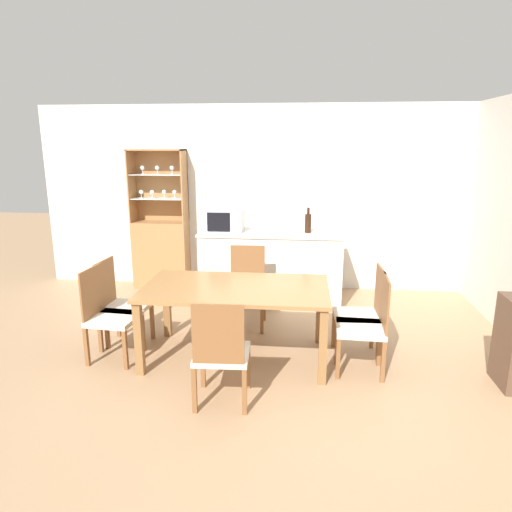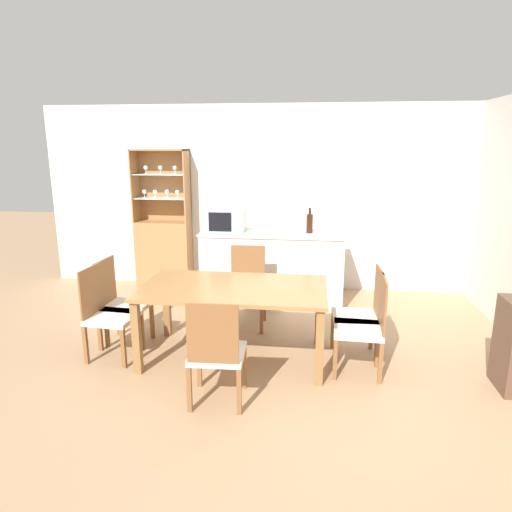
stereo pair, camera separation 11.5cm
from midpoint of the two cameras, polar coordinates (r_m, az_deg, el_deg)
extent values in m
plane|color=#A37F5B|center=(4.29, 1.15, -14.36)|extent=(18.00, 18.00, 0.00)
cube|color=silver|center=(6.44, 3.70, 7.16)|extent=(6.80, 0.06, 2.55)
cube|color=silver|center=(5.89, 2.59, -1.60)|extent=(1.79, 0.59, 0.91)
cube|color=beige|center=(5.79, 2.65, 2.88)|extent=(1.82, 0.62, 0.03)
cube|color=#A37042|center=(6.71, -10.90, 0.27)|extent=(0.77, 0.33, 0.95)
cube|color=#A37042|center=(6.70, -10.87, 8.72)|extent=(0.77, 0.02, 1.00)
cube|color=#A37042|center=(6.68, -14.39, 8.52)|extent=(0.02, 0.33, 1.00)
cube|color=#A37042|center=(6.44, -8.08, 8.63)|extent=(0.02, 0.33, 1.00)
cube|color=#A37042|center=(6.52, -11.50, 12.87)|extent=(0.77, 0.33, 0.02)
cube|color=white|center=(6.57, -11.22, 7.11)|extent=(0.72, 0.29, 0.01)
cube|color=white|center=(6.54, -11.36, 9.98)|extent=(0.72, 0.29, 0.01)
cylinder|color=white|center=(6.61, -13.27, 7.12)|extent=(0.04, 0.04, 0.01)
cylinder|color=white|center=(6.61, -13.28, 7.38)|extent=(0.01, 0.01, 0.06)
sphere|color=white|center=(6.60, -13.30, 7.82)|extent=(0.06, 0.06, 0.06)
cylinder|color=white|center=(6.60, -13.11, 10.00)|extent=(0.04, 0.04, 0.01)
cylinder|color=white|center=(6.60, -13.12, 10.26)|extent=(0.01, 0.01, 0.06)
sphere|color=white|center=(6.60, -13.15, 10.71)|extent=(0.06, 0.06, 0.06)
cylinder|color=white|center=(6.56, -11.98, 7.13)|extent=(0.04, 0.04, 0.01)
cylinder|color=white|center=(6.55, -12.00, 7.39)|extent=(0.01, 0.01, 0.06)
sphere|color=white|center=(6.55, -12.02, 7.84)|extent=(0.06, 0.06, 0.06)
cylinder|color=white|center=(6.54, -11.35, 10.05)|extent=(0.04, 0.04, 0.01)
cylinder|color=white|center=(6.54, -11.37, 10.32)|extent=(0.01, 0.01, 0.06)
sphere|color=white|center=(6.54, -11.39, 10.77)|extent=(0.06, 0.06, 0.06)
cylinder|color=white|center=(6.55, -10.54, 7.19)|extent=(0.04, 0.04, 0.01)
cylinder|color=white|center=(6.55, -10.56, 7.46)|extent=(0.01, 0.01, 0.06)
sphere|color=white|center=(6.54, -10.58, 7.91)|extent=(0.06, 0.06, 0.06)
cylinder|color=white|center=(6.48, -9.58, 10.09)|extent=(0.04, 0.04, 0.01)
cylinder|color=white|center=(6.48, -9.59, 10.36)|extent=(0.01, 0.01, 0.06)
sphere|color=white|center=(6.47, -9.61, 10.81)|extent=(0.06, 0.06, 0.06)
cylinder|color=white|center=(6.49, -9.27, 7.18)|extent=(0.04, 0.04, 0.01)
cylinder|color=white|center=(6.48, -9.29, 7.45)|extent=(0.01, 0.01, 0.06)
sphere|color=white|center=(6.48, -9.30, 7.90)|extent=(0.06, 0.06, 0.06)
cube|color=olive|center=(4.31, -2.03, -4.04)|extent=(1.74, 0.98, 0.04)
cube|color=olive|center=(4.26, -13.93, -9.89)|extent=(0.07, 0.07, 0.69)
cube|color=olive|center=(4.00, 8.78, -11.26)|extent=(0.07, 0.07, 0.69)
cube|color=olive|center=(5.01, -10.44, -6.03)|extent=(0.07, 0.07, 0.69)
cube|color=olive|center=(4.79, 8.54, -6.90)|extent=(0.07, 0.07, 0.69)
cube|color=beige|center=(4.85, -15.37, -6.18)|extent=(0.46, 0.46, 0.05)
cube|color=brown|center=(4.87, -17.71, -3.09)|extent=(0.05, 0.39, 0.47)
cube|color=brown|center=(5.01, -12.23, -7.95)|extent=(0.04, 0.04, 0.38)
cube|color=brown|center=(4.69, -14.11, -9.63)|extent=(0.04, 0.04, 0.38)
cube|color=brown|center=(5.17, -16.19, -7.50)|extent=(0.04, 0.04, 0.38)
cube|color=brown|center=(4.86, -18.29, -9.07)|extent=(0.04, 0.04, 0.38)
cube|color=beige|center=(4.60, -16.75, -7.40)|extent=(0.46, 0.46, 0.05)
cube|color=brown|center=(4.62, -19.21, -4.13)|extent=(0.05, 0.39, 0.47)
cube|color=brown|center=(4.76, -13.39, -9.24)|extent=(0.04, 0.04, 0.38)
cube|color=brown|center=(4.44, -15.50, -11.10)|extent=(0.04, 0.04, 0.38)
cube|color=brown|center=(4.93, -17.51, -8.70)|extent=(0.04, 0.04, 0.38)
cube|color=brown|center=(4.62, -19.85, -10.42)|extent=(0.04, 0.04, 0.38)
cube|color=beige|center=(4.26, 13.40, -8.95)|extent=(0.45, 0.45, 0.05)
cube|color=brown|center=(4.19, 16.40, -5.78)|extent=(0.04, 0.39, 0.47)
cube|color=brown|center=(4.16, 10.66, -12.61)|extent=(0.04, 0.04, 0.38)
cube|color=brown|center=(4.51, 10.62, -10.43)|extent=(0.04, 0.04, 0.38)
cube|color=brown|center=(4.19, 16.08, -12.75)|extent=(0.04, 0.04, 0.38)
cube|color=brown|center=(4.54, 15.59, -10.57)|extent=(0.04, 0.04, 0.38)
cube|color=beige|center=(3.72, -3.92, -12.07)|extent=(0.45, 0.45, 0.05)
cube|color=brown|center=(3.43, -4.50, -9.69)|extent=(0.39, 0.04, 0.47)
cube|color=brown|center=(4.02, -6.26, -13.46)|extent=(0.04, 0.04, 0.38)
cube|color=brown|center=(3.97, -0.61, -13.74)|extent=(0.04, 0.04, 0.38)
cube|color=brown|center=(3.69, -7.42, -16.20)|extent=(0.04, 0.04, 0.38)
cube|color=brown|center=(3.63, -1.18, -16.57)|extent=(0.04, 0.04, 0.38)
cube|color=beige|center=(4.53, 13.02, -7.52)|extent=(0.44, 0.44, 0.05)
cube|color=brown|center=(4.47, 15.80, -4.45)|extent=(0.03, 0.39, 0.47)
cube|color=brown|center=(4.41, 10.66, -11.00)|extent=(0.04, 0.04, 0.38)
cube|color=brown|center=(4.76, 10.25, -9.05)|extent=(0.04, 0.04, 0.38)
cube|color=brown|center=(4.47, 15.69, -10.98)|extent=(0.04, 0.04, 0.38)
cube|color=brown|center=(4.81, 14.90, -9.06)|extent=(0.04, 0.04, 0.38)
cube|color=beige|center=(5.13, -0.62, -4.55)|extent=(0.44, 0.44, 0.05)
cube|color=brown|center=(5.25, -0.38, -1.18)|extent=(0.39, 0.03, 0.47)
cube|color=brown|center=(5.01, 1.35, -7.64)|extent=(0.04, 0.04, 0.38)
cube|color=brown|center=(5.05, -3.06, -7.47)|extent=(0.04, 0.04, 0.38)
cube|color=brown|center=(5.37, 1.68, -6.13)|extent=(0.04, 0.04, 0.38)
cube|color=brown|center=(5.41, -2.43, -5.98)|extent=(0.04, 0.04, 0.38)
cube|color=#B7BABF|center=(5.85, -3.03, 4.53)|extent=(0.45, 0.33, 0.28)
cube|color=black|center=(5.70, -3.95, 4.26)|extent=(0.29, 0.01, 0.24)
cylinder|color=black|center=(5.74, 7.28, 4.04)|extent=(0.08, 0.08, 0.23)
cylinder|color=black|center=(5.72, 7.33, 5.60)|extent=(0.03, 0.03, 0.08)
camera|label=1|loc=(0.06, -89.35, 0.16)|focal=32.00mm
camera|label=2|loc=(0.06, 90.65, -0.16)|focal=32.00mm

